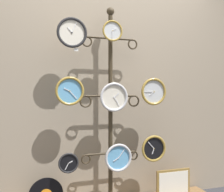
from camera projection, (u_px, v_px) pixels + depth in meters
The scene contains 12 objects.
shop_wall at pixel (106, 70), 2.76m from camera, with size 4.40×0.04×2.80m.
display_stand at pixel (110, 136), 2.62m from camera, with size 0.63×0.38×2.01m.
clock_top_left at pixel (72, 33), 2.40m from camera, with size 0.28×0.04×0.28m.
clock_top_center at pixel (112, 31), 2.50m from camera, with size 0.20×0.04×0.20m.
clock_middle_left at pixel (70, 91), 2.39m from camera, with size 0.27×0.04×0.27m.
clock_middle_center at pixel (114, 97), 2.51m from camera, with size 0.28×0.04×0.28m.
clock_middle_right at pixel (154, 92), 2.65m from camera, with size 0.28×0.04×0.28m.
clock_bottom_left at pixel (68, 163), 2.41m from camera, with size 0.19×0.04×0.19m.
clock_bottom_center at pixel (118, 158), 2.54m from camera, with size 0.27×0.04×0.27m.
clock_bottom_right at pixel (154, 148), 2.67m from camera, with size 0.27×0.04×0.27m.
picture_frame at pixel (173, 183), 2.76m from camera, with size 0.39×0.02×0.29m.
price_tag_upper at pixel (76, 50), 2.41m from camera, with size 0.04×0.00×0.03m.
Camera 1 is at (-0.80, -2.08, 1.16)m, focal length 42.00 mm.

